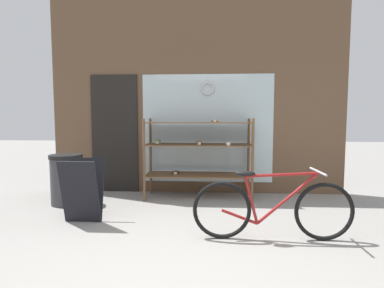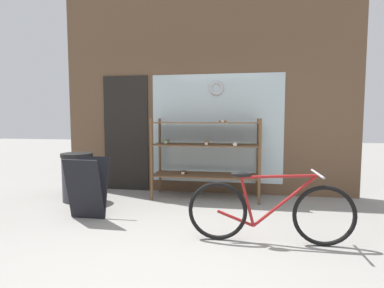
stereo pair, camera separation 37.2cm
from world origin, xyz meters
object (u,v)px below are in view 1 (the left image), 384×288
object	(u,v)px
bicycle	(272,209)
trash_bin	(67,178)
display_case	(198,149)
sandwich_board	(83,190)

from	to	relation	value
bicycle	trash_bin	world-z (taller)	same
display_case	bicycle	distance (m)	1.97
sandwich_board	trash_bin	bearing A→B (deg)	127.70
bicycle	trash_bin	bearing A→B (deg)	156.69
display_case	sandwich_board	size ratio (longest dim) A/B	2.19
display_case	trash_bin	xyz separation A→B (m)	(-2.02, -0.49, -0.40)
bicycle	trash_bin	distance (m)	3.14
display_case	bicycle	xyz separation A→B (m)	(0.88, -1.69, -0.47)
trash_bin	bicycle	bearing A→B (deg)	-22.52
display_case	trash_bin	size ratio (longest dim) A/B	2.27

